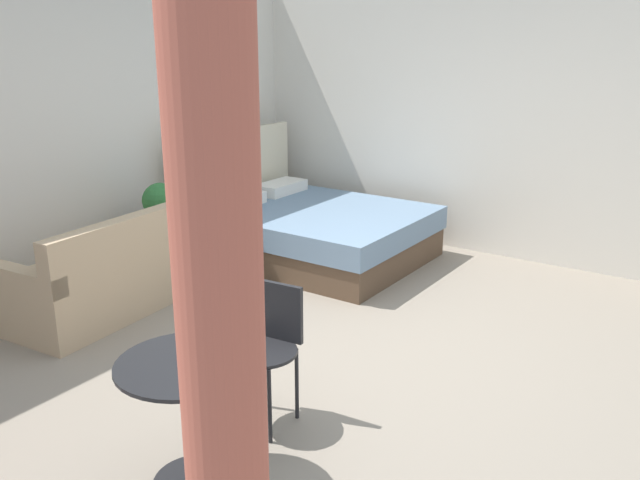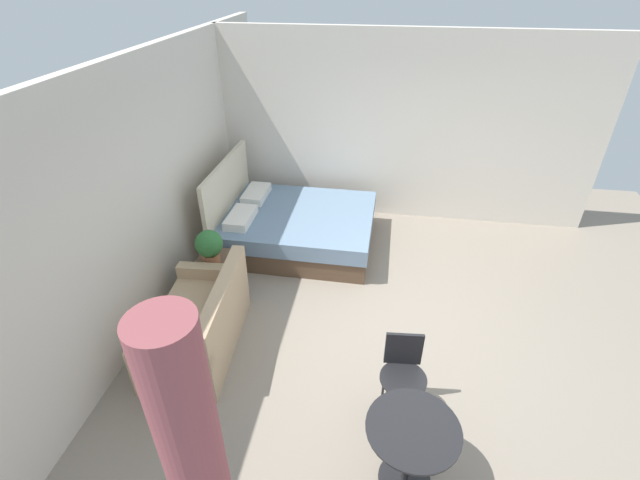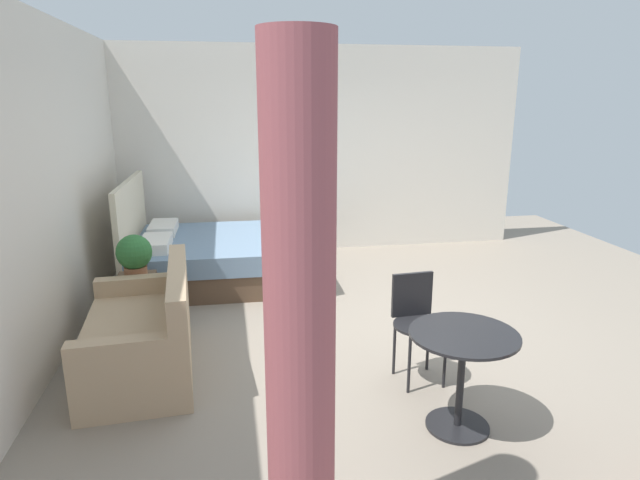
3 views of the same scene
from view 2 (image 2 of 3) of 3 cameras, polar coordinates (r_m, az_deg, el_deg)
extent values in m
cube|color=gray|center=(5.28, 9.46, -11.71)|extent=(8.77, 8.76, 0.02)
cube|color=silver|center=(5.12, -23.02, 4.33)|extent=(8.77, 0.12, 2.87)
cube|color=silver|center=(7.05, 10.91, 13.76)|extent=(0.12, 5.76, 2.87)
cube|color=brown|center=(6.61, -2.59, 0.65)|extent=(1.73, 2.09, 0.29)
cube|color=slate|center=(6.48, -2.65, 2.62)|extent=(1.77, 2.13, 0.23)
cube|color=beige|center=(6.66, -11.74, 4.93)|extent=(1.76, 0.08, 1.25)
cube|color=white|center=(6.27, -10.18, 2.86)|extent=(0.62, 0.33, 0.12)
cube|color=white|center=(6.90, -8.24, 5.91)|extent=(0.62, 0.33, 0.12)
cube|color=tan|center=(5.09, -15.53, -11.13)|extent=(1.54, 0.92, 0.44)
cube|color=tan|center=(4.71, -12.40, -7.76)|extent=(1.49, 0.25, 0.42)
cube|color=tan|center=(5.38, -13.79, -3.97)|extent=(0.20, 0.82, 0.15)
cube|color=tan|center=(4.46, -18.82, -14.17)|extent=(0.20, 0.82, 0.15)
cube|color=brown|center=(5.81, -13.48, -4.32)|extent=(0.53, 0.36, 0.47)
cylinder|color=#935B3D|center=(5.54, -13.85, -2.35)|extent=(0.21, 0.21, 0.16)
sphere|color=#2D6B33|center=(5.42, -14.15, -0.45)|extent=(0.33, 0.33, 0.33)
cylinder|color=black|center=(4.20, 10.80, -28.00)|extent=(0.43, 0.43, 0.02)
cylinder|color=black|center=(3.93, 11.34, -25.62)|extent=(0.05, 0.05, 0.68)
cylinder|color=black|center=(3.64, 11.96, -22.69)|extent=(0.72, 0.72, 0.02)
cylinder|color=black|center=(4.27, 8.42, -20.78)|extent=(0.02, 0.02, 0.46)
cylinder|color=black|center=(4.31, 12.61, -20.76)|extent=(0.02, 0.02, 0.46)
cylinder|color=black|center=(4.46, 8.22, -17.74)|extent=(0.02, 0.02, 0.46)
cylinder|color=black|center=(4.49, 12.17, -17.75)|extent=(0.02, 0.02, 0.46)
cylinder|color=black|center=(4.19, 10.69, -17.18)|extent=(0.46, 0.46, 0.02)
cube|color=black|center=(4.18, 10.75, -13.62)|extent=(0.06, 0.34, 0.36)
camera|label=1|loc=(2.93, 80.96, -28.32)|focal=37.65mm
camera|label=3|loc=(2.03, -82.67, -52.31)|focal=30.19mm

